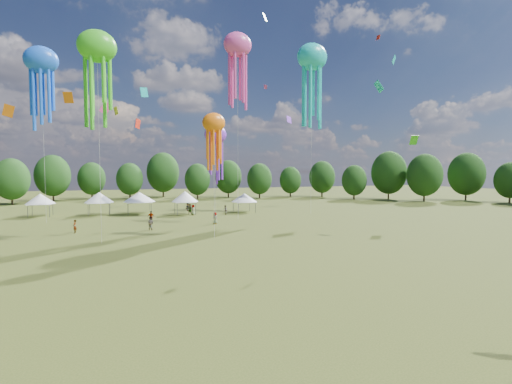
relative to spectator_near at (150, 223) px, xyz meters
name	(u,v)px	position (x,y,z in m)	size (l,w,h in m)	color
ground	(301,363)	(3.24, -36.34, -0.89)	(300.00, 300.00, 0.00)	#384416
spectator_near	(150,223)	(0.00, 0.00, 0.00)	(0.86, 0.67, 1.78)	gray
spectators_far	(188,212)	(7.01, 12.42, -0.01)	(23.40, 21.47, 1.89)	gray
festival_tents	(143,197)	(0.01, 18.79, 2.14)	(39.56, 10.64, 4.21)	#47474C
show_kites	(217,77)	(10.59, 6.07, 21.23)	(48.03, 22.59, 30.47)	#3ECF22
small_kites	(172,23)	(3.61, 3.92, 27.55)	(72.93, 55.35, 43.49)	#3ECF22
treeline	(137,177)	(-0.63, 26.18, 5.66)	(201.57, 95.24, 13.43)	#38281C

